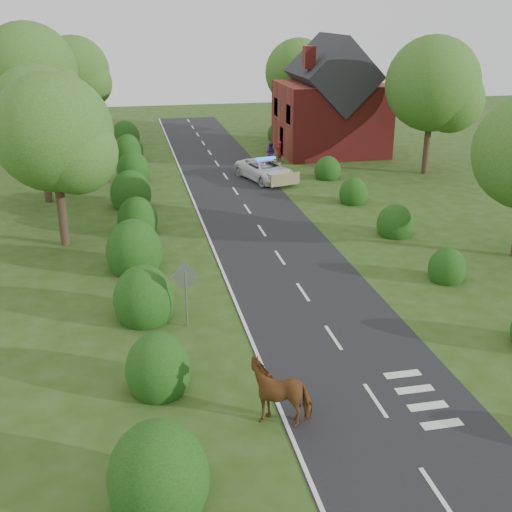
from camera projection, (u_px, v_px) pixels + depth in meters
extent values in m
plane|color=#294810|center=(333.00, 338.00, 22.85)|extent=(120.00, 120.00, 0.00)
cube|color=black|center=(251.00, 214.00, 36.53)|extent=(6.00, 70.00, 0.02)
cube|color=white|center=(437.00, 492.00, 15.54)|extent=(0.12, 1.80, 0.01)
cube|color=white|center=(375.00, 400.00, 19.19)|extent=(0.12, 1.80, 0.01)
cube|color=white|center=(333.00, 337.00, 22.84)|extent=(0.12, 1.80, 0.01)
cube|color=white|center=(303.00, 292.00, 26.49)|extent=(0.12, 1.80, 0.01)
cube|color=white|center=(280.00, 258.00, 30.14)|extent=(0.12, 1.80, 0.01)
cube|color=white|center=(262.00, 231.00, 33.79)|extent=(0.12, 1.80, 0.01)
cube|color=white|center=(247.00, 209.00, 37.44)|extent=(0.12, 1.80, 0.01)
cube|color=white|center=(235.00, 191.00, 41.09)|extent=(0.12, 1.80, 0.01)
cube|color=white|center=(225.00, 176.00, 44.74)|extent=(0.12, 1.80, 0.01)
cube|color=white|center=(217.00, 163.00, 48.39)|extent=(0.12, 1.80, 0.01)
cube|color=white|center=(210.00, 152.00, 52.04)|extent=(0.12, 1.80, 0.01)
cube|color=white|center=(203.00, 143.00, 55.69)|extent=(0.12, 1.80, 0.01)
cube|color=white|center=(198.00, 135.00, 59.34)|extent=(0.12, 1.80, 0.01)
cube|color=white|center=(193.00, 127.00, 62.99)|extent=(0.12, 1.80, 0.01)
cube|color=white|center=(188.00, 121.00, 66.65)|extent=(0.12, 1.80, 0.01)
cube|color=white|center=(200.00, 217.00, 35.98)|extent=(0.12, 70.00, 0.01)
cube|color=white|center=(442.00, 424.00, 18.09)|extent=(1.20, 0.35, 0.01)
cube|color=white|center=(428.00, 406.00, 18.91)|extent=(1.20, 0.35, 0.01)
cube|color=white|center=(414.00, 389.00, 19.73)|extent=(1.20, 0.35, 0.01)
cube|color=white|center=(402.00, 374.00, 20.55)|extent=(1.20, 0.35, 0.01)
ellipsoid|color=#17340F|center=(159.00, 478.00, 14.93)|extent=(2.40, 2.52, 2.80)
ellipsoid|color=#17340F|center=(158.00, 370.00, 19.59)|extent=(2.00, 2.10, 2.40)
ellipsoid|color=#17340F|center=(144.00, 300.00, 24.08)|extent=(2.30, 2.41, 2.70)
ellipsoid|color=#17340F|center=(134.00, 252.00, 28.58)|extent=(2.50, 2.62, 3.00)
ellipsoid|color=#17340F|center=(137.00, 221.00, 33.25)|extent=(2.10, 2.20, 2.50)
ellipsoid|color=#17340F|center=(131.00, 194.00, 37.74)|extent=(2.40, 2.52, 2.80)
ellipsoid|color=#17340F|center=(133.00, 171.00, 43.29)|extent=(2.20, 2.31, 2.60)
ellipsoid|color=#17340F|center=(128.00, 152.00, 48.72)|extent=(2.30, 2.41, 2.70)
ellipsoid|color=#17340F|center=(125.00, 137.00, 54.17)|extent=(2.40, 2.52, 2.80)
ellipsoid|color=#17340F|center=(447.00, 269.00, 27.53)|extent=(1.60, 1.68, 1.90)
ellipsoid|color=#17340F|center=(395.00, 224.00, 33.02)|extent=(1.90, 2.00, 2.10)
ellipsoid|color=#17340F|center=(353.00, 194.00, 38.49)|extent=(1.70, 1.78, 2.00)
ellipsoid|color=#17340F|center=(328.00, 171.00, 44.02)|extent=(1.80, 1.89, 2.00)
ellipsoid|color=#17340F|center=(277.00, 134.00, 56.76)|extent=(1.70, 1.78, 2.00)
cylinder|color=#332316|center=(61.00, 206.00, 31.18)|extent=(0.44, 0.44, 3.96)
sphere|color=#1B561D|center=(53.00, 132.00, 29.88)|extent=(5.60, 5.60, 5.60)
sphere|color=olive|center=(76.00, 153.00, 29.88)|extent=(3.92, 3.92, 3.92)
cylinder|color=#332316|center=(45.00, 172.00, 38.24)|extent=(0.44, 0.44, 3.74)
sphere|color=#1B561D|center=(38.00, 114.00, 37.01)|extent=(5.60, 5.60, 5.60)
sphere|color=olive|center=(57.00, 130.00, 36.99)|extent=(3.92, 3.92, 3.92)
cylinder|color=#332316|center=(36.00, 133.00, 46.88)|extent=(0.44, 0.44, 4.84)
sphere|color=#1B561D|center=(29.00, 71.00, 45.28)|extent=(6.80, 6.80, 6.80)
sphere|color=olive|center=(47.00, 88.00, 45.29)|extent=(4.76, 4.76, 4.76)
cylinder|color=#332316|center=(79.00, 116.00, 56.60)|extent=(0.44, 0.44, 4.18)
sphere|color=#1B561D|center=(74.00, 71.00, 55.22)|extent=(6.00, 6.00, 6.00)
sphere|color=olive|center=(88.00, 83.00, 55.22)|extent=(4.20, 4.20, 4.20)
cylinder|color=#332316|center=(427.00, 142.00, 44.80)|extent=(0.44, 0.44, 4.40)
sphere|color=#1B561D|center=(433.00, 84.00, 43.35)|extent=(6.40, 6.40, 6.40)
sphere|color=olive|center=(451.00, 99.00, 43.34)|extent=(4.48, 4.48, 4.48)
cylinder|color=#332316|center=(298.00, 113.00, 58.53)|extent=(0.44, 0.44, 3.96)
sphere|color=#1B561D|center=(299.00, 73.00, 57.22)|extent=(6.00, 6.00, 6.00)
sphere|color=olive|center=(311.00, 83.00, 57.20)|extent=(4.20, 4.20, 4.20)
cylinder|color=gray|center=(186.00, 299.00, 23.32)|extent=(0.08, 0.08, 2.20)
cube|color=gray|center=(185.00, 276.00, 23.00)|extent=(1.06, 0.04, 1.06)
cube|color=maroon|center=(330.00, 119.00, 51.04)|extent=(8.00, 7.00, 5.50)
cube|color=black|center=(332.00, 74.00, 49.79)|extent=(5.94, 7.40, 5.94)
cube|color=maroon|center=(309.00, 57.00, 46.99)|extent=(0.80, 0.80, 1.60)
imported|color=#5A3015|center=(281.00, 394.00, 18.20)|extent=(2.39, 1.75, 1.52)
imported|color=white|center=(265.00, 170.00, 43.46)|extent=(3.78, 5.63, 1.43)
cube|color=yellow|center=(285.00, 180.00, 41.34)|extent=(2.07, 0.68, 0.79)
cube|color=blue|center=(266.00, 158.00, 43.17)|extent=(1.45, 0.68, 0.14)
imported|color=#AB1826|center=(279.00, 151.00, 48.73)|extent=(0.68, 0.67, 1.59)
imported|color=#3C1B67|center=(270.00, 153.00, 47.94)|extent=(1.00, 0.92, 1.64)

